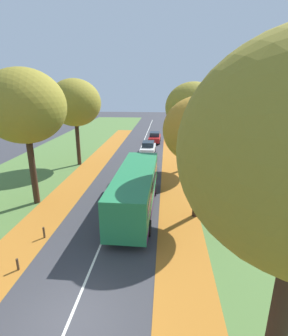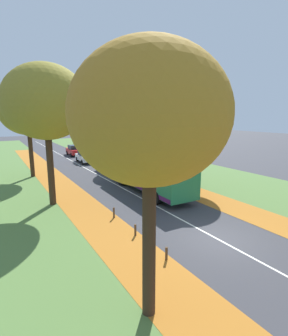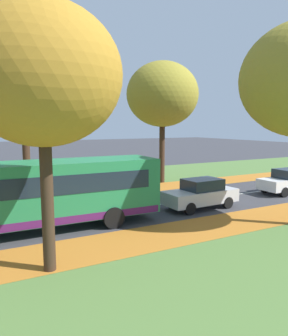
# 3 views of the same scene
# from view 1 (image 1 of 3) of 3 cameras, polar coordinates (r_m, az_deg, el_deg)

# --- Properties ---
(ground_plane) EXTENTS (160.00, 160.00, 0.00)m
(ground_plane) POSITION_cam_1_polar(r_m,az_deg,el_deg) (12.07, -16.02, -29.42)
(ground_plane) COLOR #38383D
(grass_verge_left) EXTENTS (12.00, 90.00, 0.01)m
(grass_verge_left) POSITION_cam_1_polar(r_m,az_deg,el_deg) (31.58, -19.19, 0.70)
(grass_verge_left) COLOR #517538
(grass_verge_left) RESTS_ON ground
(leaf_litter_left) EXTENTS (2.80, 60.00, 0.00)m
(leaf_litter_left) POSITION_cam_1_polar(r_m,az_deg,el_deg) (24.62, -14.85, -3.60)
(leaf_litter_left) COLOR #B26B23
(leaf_litter_left) RESTS_ON grass_verge_left
(grass_verge_right) EXTENTS (12.00, 90.00, 0.01)m
(grass_verge_right) POSITION_cam_1_polar(r_m,az_deg,el_deg) (29.44, 15.68, -0.17)
(grass_verge_right) COLOR #517538
(grass_verge_right) RESTS_ON ground
(leaf_litter_right) EXTENTS (2.80, 60.00, 0.00)m
(leaf_litter_right) POSITION_cam_1_polar(r_m,az_deg,el_deg) (23.26, 7.10, -4.40)
(leaf_litter_right) COLOR #B26B23
(leaf_litter_right) RESTS_ON grass_verge_right
(road_centre_line) EXTENTS (0.12, 80.00, 0.01)m
(road_centre_line) POSITION_cam_1_polar(r_m,az_deg,el_deg) (29.11, -2.38, 0.30)
(road_centre_line) COLOR silver
(road_centre_line) RESTS_ON ground
(tree_left_near) EXTENTS (5.73, 5.73, 9.86)m
(tree_left_near) POSITION_cam_1_polar(r_m,az_deg,el_deg) (20.34, -24.62, 12.04)
(tree_left_near) COLOR #382619
(tree_left_near) RESTS_ON ground
(tree_left_mid) EXTENTS (5.53, 5.53, 9.36)m
(tree_left_mid) POSITION_cam_1_polar(r_m,az_deg,el_deg) (29.61, -14.82, 13.54)
(tree_left_mid) COLOR #382619
(tree_left_mid) RESTS_ON ground
(tree_right_near) EXTENTS (4.70, 4.70, 8.12)m
(tree_right_near) POSITION_cam_1_polar(r_m,az_deg,el_deg) (16.92, 12.14, 8.02)
(tree_right_near) COLOR #382619
(tree_right_near) RESTS_ON ground
(tree_right_mid) EXTENTS (5.60, 5.60, 9.02)m
(tree_right_mid) POSITION_cam_1_polar(r_m,az_deg,el_deg) (27.80, 10.57, 12.82)
(tree_right_mid) COLOR black
(tree_right_mid) RESTS_ON ground
(bollard_second) EXTENTS (0.12, 0.12, 0.64)m
(bollard_second) POSITION_cam_1_polar(r_m,az_deg,el_deg) (14.99, -25.80, -18.37)
(bollard_second) COLOR #4C3823
(bollard_second) RESTS_ON ground
(bollard_third) EXTENTS (0.12, 0.12, 0.70)m
(bollard_third) POSITION_cam_1_polar(r_m,az_deg,el_deg) (17.04, -20.94, -12.98)
(bollard_third) COLOR #4C3823
(bollard_third) RESTS_ON ground
(bus) EXTENTS (2.78, 10.44, 2.98)m
(bus) POSITION_cam_1_polar(r_m,az_deg,el_deg) (18.61, -1.84, -4.43)
(bus) COLOR #237A47
(bus) RESTS_ON ground
(car_silver_lead) EXTENTS (1.91, 4.26, 1.62)m
(car_silver_lead) POSITION_cam_1_polar(r_m,az_deg,el_deg) (26.81, 0.75, 0.58)
(car_silver_lead) COLOR #B7BABF
(car_silver_lead) RESTS_ON ground
(car_white_following) EXTENTS (1.86, 4.24, 1.62)m
(car_white_following) POSITION_cam_1_polar(r_m,az_deg,el_deg) (34.28, 0.93, 4.40)
(car_white_following) COLOR silver
(car_white_following) RESTS_ON ground
(car_red_third_in_line) EXTENTS (1.83, 4.22, 1.62)m
(car_red_third_in_line) POSITION_cam_1_polar(r_m,az_deg,el_deg) (41.24, 2.34, 6.67)
(car_red_third_in_line) COLOR #B21919
(car_red_third_in_line) RESTS_ON ground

